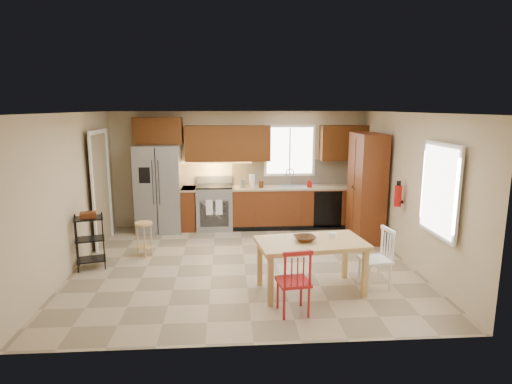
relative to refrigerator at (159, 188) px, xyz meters
The scene contains 33 objects.
floor 2.87m from the refrigerator, 51.34° to the right, with size 5.50×5.50×0.00m, color tan.
ceiling 3.15m from the refrigerator, 51.34° to the right, with size 5.50×5.00×0.02m, color silver.
wall_back 1.77m from the refrigerator, 12.44° to the left, with size 5.50×0.02×2.50m, color #CCB793.
wall_front 4.94m from the refrigerator, 69.82° to the right, with size 5.50×0.02×2.50m, color #CCB793.
wall_left 2.39m from the refrigerator, 116.29° to the right, with size 0.02×5.00×2.50m, color #CCB793.
wall_right 4.94m from the refrigerator, 25.53° to the right, with size 0.02×5.00×2.50m, color #CCB793.
refrigerator is the anchor object (origin of this frame).
range_stove 1.24m from the refrigerator, ahead, with size 0.76×0.63×0.92m, color gray.
base_cabinet_narrow 0.76m from the refrigerator, ahead, with size 0.30×0.60×0.90m, color #5B2910.
base_cabinet_run 3.03m from the refrigerator, ahead, with size 2.92×0.60×0.90m, color #5B2910.
dishwasher 3.59m from the refrigerator, ahead, with size 0.60×0.02×0.78m, color black.
backsplash 3.02m from the refrigerator, ahead, with size 2.92×0.03×0.55m, color beige.
upper_over_fridge 1.21m from the refrigerator, 90.00° to the left, with size 1.00×0.35×0.55m, color #54280E.
upper_left_block 1.73m from the refrigerator, ahead, with size 1.80×0.35×0.75m, color #54280E.
upper_right_block 4.06m from the refrigerator, ahead, with size 1.00×0.35×0.75m, color #54280E.
window_back 2.92m from the refrigerator, ahead, with size 1.12×0.04×1.12m, color white.
sink 2.80m from the refrigerator, ahead, with size 0.62×0.46×0.16m, color gray.
undercab_glow 1.27m from the refrigerator, ahead, with size 1.60×0.30×0.01m, color #FFBF66.
soap_bottle 3.18m from the refrigerator, ahead, with size 0.09×0.09×0.19m, color #AD100C.
paper_towel 1.95m from the refrigerator, ahead, with size 0.12×0.12×0.28m, color white.
canister_steel 1.75m from the refrigerator, ahead, with size 0.11×0.11×0.18m, color gray.
canister_wood 2.15m from the refrigerator, ahead, with size 0.10×0.10×0.14m, color #4A2E13.
pantry 4.23m from the refrigerator, 12.62° to the right, with size 0.50×0.95×2.10m, color #5B2910.
fire_extinguisher 4.76m from the refrigerator, 24.52° to the right, with size 0.12×0.12×0.36m, color #AD100C.
window_right 5.50m from the refrigerator, 36.79° to the right, with size 0.04×1.02×1.32m, color white.
doorway 1.28m from the refrigerator, 139.62° to the right, with size 0.04×0.95×2.10m, color #8C7A59.
dining_table 4.19m from the refrigerator, 51.37° to the right, with size 1.49×0.84×0.73m, color tan, non-canonical shape.
chair_red 4.52m from the refrigerator, 60.05° to the right, with size 0.41×0.41×0.88m, color #A7191C, non-canonical shape.
chair_white 4.80m from the refrigerator, 42.04° to the right, with size 0.41×0.41×0.88m, color white, non-canonical shape.
table_bowl 4.10m from the refrigerator, 52.39° to the right, with size 0.30×0.30×0.07m, color #4A2E13.
table_jar 4.30m from the refrigerator, 47.18° to the right, with size 0.10×0.10×0.12m, color white.
bar_stool 1.73m from the refrigerator, 91.29° to the right, with size 0.30×0.30×0.62m, color tan, non-canonical shape.
utility_cart 2.32m from the refrigerator, 110.59° to the right, with size 0.44×0.35×0.89m, color black, non-canonical shape.
Camera 1 is at (-0.27, -6.79, 2.59)m, focal length 30.00 mm.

